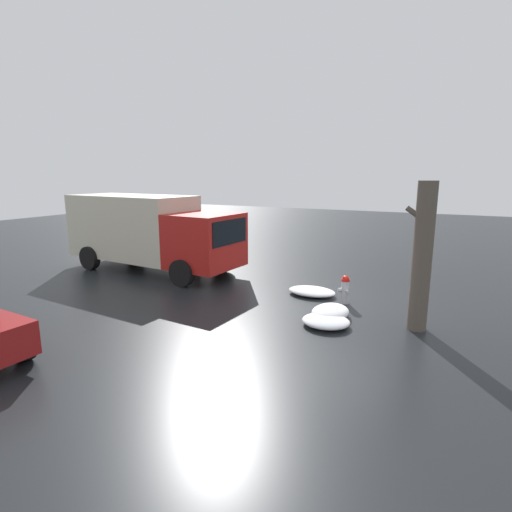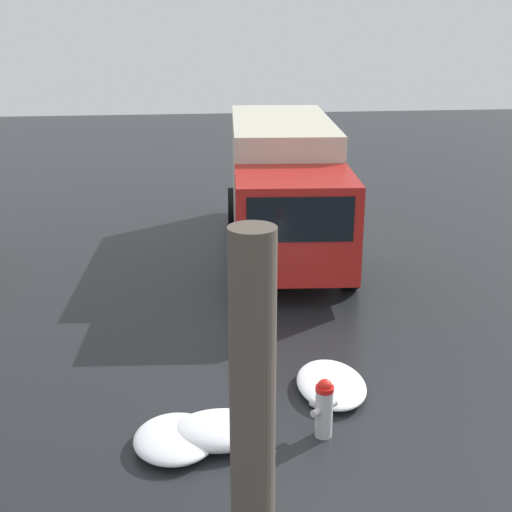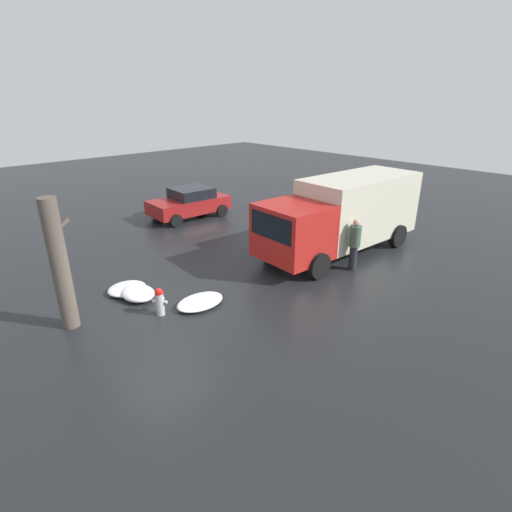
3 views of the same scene
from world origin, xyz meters
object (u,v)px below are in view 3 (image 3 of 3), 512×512
object	(u,v)px
parked_car	(190,202)
pedestrian	(354,243)
delivery_truck	(344,213)
tree_trunk	(60,265)
fire_hydrant	(160,301)

from	to	relation	value
parked_car	pedestrian	bearing A→B (deg)	-174.63
delivery_truck	parked_car	distance (m)	8.08
pedestrian	tree_trunk	bearing A→B (deg)	108.38
fire_hydrant	parked_car	world-z (taller)	parked_car
tree_trunk	delivery_truck	xyz separation A→B (m)	(9.70, -1.69, -0.20)
pedestrian	parked_car	size ratio (longest dim) A/B	0.47
parked_car	tree_trunk	bearing A→B (deg)	130.12
delivery_truck	parked_car	size ratio (longest dim) A/B	1.84
delivery_truck	pedestrian	bearing A→B (deg)	142.13
delivery_truck	pedestrian	distance (m)	1.86
tree_trunk	pedestrian	world-z (taller)	tree_trunk
delivery_truck	pedestrian	xyz separation A→B (m)	(-1.18, -1.33, -0.55)
fire_hydrant	pedestrian	bearing A→B (deg)	-52.61
fire_hydrant	tree_trunk	xyz separation A→B (m)	(-2.03, 1.12, 1.33)
delivery_truck	parked_car	world-z (taller)	delivery_truck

